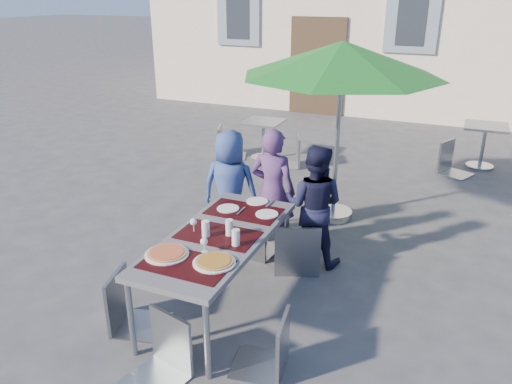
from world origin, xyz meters
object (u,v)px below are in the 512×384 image
at_px(dining_table, 218,240).
at_px(child_0, 230,188).
at_px(child_2, 314,205).
at_px(chair_5, 159,314).
at_px(cafe_table_0, 263,134).
at_px(patio_umbrella, 342,60).
at_px(chair_2, 298,217).
at_px(bg_chair_l_1, 455,138).
at_px(bg_chair_l_0, 226,123).
at_px(chair_3, 125,269).
at_px(pizza_near_right, 214,262).
at_px(child_1, 273,192).
at_px(chair_1, 252,205).
at_px(chair_4, 271,312).
at_px(bg_chair_r_0, 292,133).
at_px(pizza_near_left, 167,253).
at_px(chair_0, 208,218).
at_px(cafe_table_1, 484,139).

relative_size(dining_table, child_0, 1.39).
height_order(child_2, chair_5, child_2).
height_order(dining_table, chair_5, chair_5).
bearing_deg(cafe_table_0, patio_umbrella, -46.96).
xyz_separation_m(chair_2, patio_umbrella, (-0.01, 1.47, 1.37)).
bearing_deg(bg_chair_l_1, bg_chair_l_0, -169.86).
bearing_deg(chair_3, child_0, 86.62).
relative_size(pizza_near_right, bg_chair_l_1, 0.35).
xyz_separation_m(pizza_near_right, bg_chair_l_0, (-2.16, 4.55, -0.15)).
distance_m(dining_table, pizza_near_right, 0.50).
relative_size(dining_table, child_1, 1.31).
height_order(chair_2, bg_chair_l_0, chair_2).
height_order(child_1, chair_3, child_1).
bearing_deg(chair_5, chair_3, 145.99).
bearing_deg(chair_1, cafe_table_0, 110.30).
bearing_deg(bg_chair_l_1, child_0, -122.60).
bearing_deg(chair_5, child_1, 89.15).
height_order(child_0, chair_2, child_0).
bearing_deg(chair_3, chair_4, -0.97).
relative_size(child_1, chair_5, 1.49).
xyz_separation_m(child_2, bg_chair_l_1, (1.22, 3.60, -0.08)).
distance_m(dining_table, chair_3, 0.83).
xyz_separation_m(chair_3, bg_chair_r_0, (-0.12, 4.62, -0.00)).
bearing_deg(bg_chair_l_0, cafe_table_0, 12.64).
xyz_separation_m(pizza_near_left, child_2, (0.75, 1.65, -0.11)).
distance_m(chair_3, bg_chair_r_0, 4.62).
xyz_separation_m(child_1, chair_0, (-0.56, -0.48, -0.21)).
bearing_deg(patio_umbrella, chair_1, -112.98).
height_order(child_1, chair_2, child_1).
relative_size(chair_2, patio_umbrella, 0.44).
relative_size(chair_2, chair_3, 1.08).
relative_size(pizza_near_right, bg_chair_l_0, 0.33).
height_order(pizza_near_left, chair_4, chair_4).
xyz_separation_m(bg_chair_r_0, cafe_table_1, (2.91, 1.19, -0.09)).
xyz_separation_m(chair_5, bg_chair_l_0, (-1.96, 5.06, 0.06)).
height_order(chair_0, bg_chair_l_1, bg_chair_l_1).
relative_size(chair_1, bg_chair_l_1, 1.03).
distance_m(child_0, cafe_table_1, 4.82).
height_order(chair_5, patio_umbrella, patio_umbrella).
height_order(cafe_table_0, bg_chair_l_0, bg_chair_l_0).
distance_m(chair_3, cafe_table_1, 6.45).
xyz_separation_m(chair_0, cafe_table_0, (-0.79, 3.48, -0.06)).
bearing_deg(chair_1, chair_4, -61.96).
relative_size(chair_1, chair_5, 1.07).
height_order(child_1, chair_1, child_1).
bearing_deg(pizza_near_left, cafe_table_1, 67.22).
xyz_separation_m(child_0, chair_2, (0.94, -0.36, -0.04)).
distance_m(chair_4, bg_chair_r_0, 4.87).
relative_size(pizza_near_left, child_0, 0.27).
distance_m(chair_3, chair_4, 1.34).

